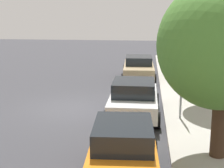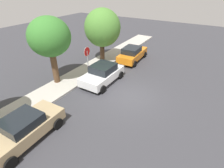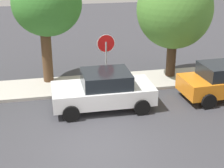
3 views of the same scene
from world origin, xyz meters
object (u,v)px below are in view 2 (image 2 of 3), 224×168
Objects in this scene: parked_car_tan at (23,129)px; parked_car_white at (103,74)px; stop_sign at (87,56)px; parked_car_orange at (132,54)px; street_tree_near_corner at (102,28)px; street_tree_far at (50,37)px.

parked_car_white is at bearing -0.13° from parked_car_tan.
stop_sign is at bearing 75.96° from parked_car_white.
stop_sign is 5.45m from parked_car_orange.
street_tree_near_corner reaches higher than stop_sign.
parked_car_tan is at bearing 179.87° from parked_car_white.
street_tree_far reaches higher than parked_car_tan.
parked_car_tan is 0.81× the size of street_tree_far.
parked_car_white is at bearing -59.55° from street_tree_far.
stop_sign is 0.64× the size of parked_car_white.
street_tree_far is at bearing 155.62° from parked_car_orange.
parked_car_orange reaches higher than parked_car_tan.
stop_sign is 0.49× the size of street_tree_far.
parked_car_tan is at bearing -166.54° from stop_sign.
stop_sign is at bearing -169.01° from street_tree_near_corner.
street_tree_near_corner is (3.35, 0.65, 1.63)m from stop_sign.
parked_car_orange is 0.83× the size of street_tree_near_corner.
parked_car_tan is at bearing -167.28° from street_tree_near_corner.
stop_sign is 3.78m from street_tree_near_corner.
parked_car_orange is at bearing -0.34° from parked_car_tan.
parked_car_tan is 6.90m from street_tree_far.
street_tree_far is (5.28, 3.28, 2.99)m from parked_car_tan.
street_tree_near_corner is at bearing 10.99° from stop_sign.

